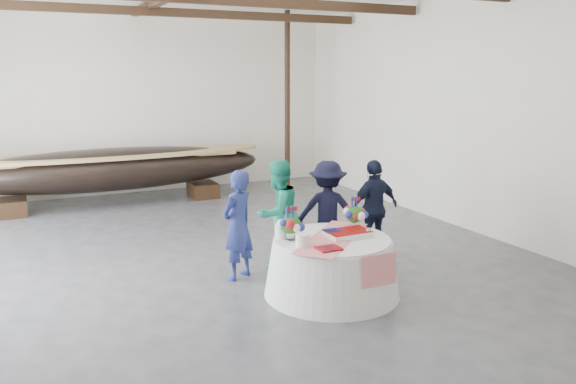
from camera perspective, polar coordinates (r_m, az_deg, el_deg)
name	(u,v)px	position (r m, az deg, el deg)	size (l,w,h in m)	color
floor	(218,260)	(9.28, -7.15, -6.91)	(10.00, 12.00, 0.01)	#3D3D42
wall_back	(138,103)	(14.62, -14.97, 8.73)	(10.00, 0.02, 4.50)	silver
wall_front	(527,201)	(3.67, 23.07, -0.84)	(10.00, 0.02, 4.50)	silver
wall_right	(463,112)	(11.39, 17.34, 7.75)	(0.02, 12.00, 4.50)	silver
pavilion_structure	(195,9)	(9.60, -9.42, 17.89)	(9.80, 11.76, 4.50)	black
longboat_display	(112,169)	(13.36, -17.45, 2.24)	(7.07, 1.41, 1.33)	black
banquet_table	(332,266)	(7.79, 4.48, -7.52)	(1.86, 1.86, 0.80)	silver
tabletop_items	(325,225)	(7.75, 3.79, -3.35)	(1.64, 1.57, 0.40)	red
guest_woman_blue	(238,225)	(8.25, -5.13, -3.36)	(0.59, 0.39, 1.63)	navy
guest_woman_teal	(278,213)	(8.77, -1.05, -2.19)	(0.82, 0.64, 1.69)	#1D9879
guest_man_left	(327,211)	(9.07, 4.03, -1.93)	(1.05, 0.60, 1.63)	black
guest_man_right	(374,208)	(9.39, 8.75, -1.62)	(0.94, 0.39, 1.61)	black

